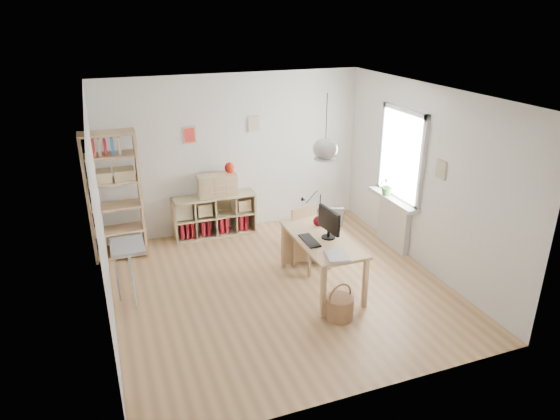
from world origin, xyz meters
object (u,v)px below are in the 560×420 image
object	(u,v)px
chair	(310,234)
storage_chest	(324,241)
desk	(322,244)
monitor	(329,222)
cube_shelf	(213,218)
tall_bookshelf	(113,191)
drawer_chest	(217,185)

from	to	relation	value
chair	storage_chest	distance (m)	0.56
desk	monitor	world-z (taller)	monitor
storage_chest	cube_shelf	bearing A→B (deg)	158.79
desk	tall_bookshelf	xyz separation A→B (m)	(-2.59, 1.95, 0.43)
desk	tall_bookshelf	world-z (taller)	tall_bookshelf
chair	drawer_chest	bearing A→B (deg)	107.55
storage_chest	monitor	bearing A→B (deg)	-91.11
desk	chair	distance (m)	0.60
storage_chest	monitor	world-z (taller)	monitor
desk	chair	world-z (taller)	chair
tall_bookshelf	monitor	distance (m)	3.32
tall_bookshelf	chair	size ratio (longest dim) A/B	2.15
cube_shelf	monitor	world-z (taller)	monitor
monitor	tall_bookshelf	bearing A→B (deg)	136.91
desk	tall_bookshelf	bearing A→B (deg)	142.99
cube_shelf	monitor	xyz separation A→B (m)	(1.10, -2.26, 0.69)
desk	chair	size ratio (longest dim) A/B	1.61
tall_bookshelf	chair	bearing A→B (deg)	-27.23
desk	storage_chest	size ratio (longest dim) A/B	1.59
monitor	storage_chest	bearing A→B (deg)	60.91
drawer_chest	cube_shelf	bearing A→B (deg)	158.13
cube_shelf	desk	bearing A→B (deg)	-65.39
storage_chest	tall_bookshelf	bearing A→B (deg)	-178.06
desk	monitor	xyz separation A→B (m)	(0.08, -0.03, 0.33)
cube_shelf	chair	size ratio (longest dim) A/B	1.50
chair	desk	bearing A→B (deg)	-111.19
monitor	drawer_chest	distance (m)	2.44
chair	drawer_chest	size ratio (longest dim) A/B	1.44
desk	storage_chest	xyz separation A→B (m)	(0.45, 0.87, -0.43)
desk	storage_chest	distance (m)	1.07
desk	drawer_chest	bearing A→B (deg)	112.96
storage_chest	monitor	distance (m)	1.23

